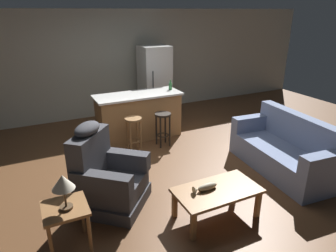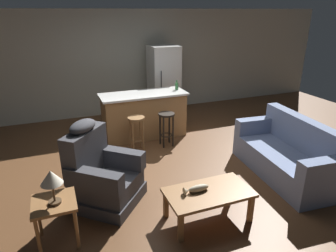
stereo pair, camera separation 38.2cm
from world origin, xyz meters
name	(u,v)px [view 1 (the left image)]	position (x,y,z in m)	size (l,w,h in m)	color
ground_plane	(167,163)	(0.00, 0.00, 0.00)	(12.00, 12.00, 0.00)	brown
back_wall	(112,64)	(0.00, 3.12, 1.30)	(12.00, 0.05, 2.60)	#B2B2A3
coffee_table	(217,193)	(-0.06, -1.63, 0.36)	(1.10, 0.60, 0.42)	olive
fish_figurine	(205,187)	(-0.22, -1.58, 0.46)	(0.34, 0.10, 0.10)	#4C3823
couch	(286,151)	(1.72, -1.08, 0.34)	(1.01, 1.97, 0.94)	#707FA3
recliner_near_lamp	(107,178)	(-1.26, -0.73, 0.42)	(1.18, 1.18, 1.20)	#3D3D42
end_table	(66,214)	(-1.89, -1.36, 0.46)	(0.48, 0.48, 0.56)	olive
table_lamp	(63,184)	(-1.87, -1.39, 0.87)	(0.24, 0.24, 0.41)	#4C3823
kitchen_island	(139,116)	(0.00, 1.35, 0.48)	(1.80, 0.70, 0.95)	#9E7042
bar_stool_left	(134,128)	(-0.34, 0.72, 0.47)	(0.32, 0.32, 0.68)	olive
bar_stool_right	(163,123)	(0.27, 0.72, 0.47)	(0.32, 0.32, 0.68)	black
refrigerator	(155,81)	(0.90, 2.55, 0.88)	(0.70, 0.69, 1.76)	white
bottle_tall_green	(170,86)	(0.77, 1.40, 1.03)	(0.07, 0.07, 0.21)	#2D6B38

